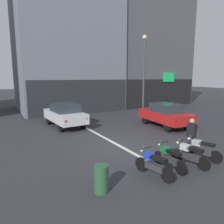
{
  "coord_description": "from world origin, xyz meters",
  "views": [
    {
      "loc": [
        -5.32,
        -8.59,
        3.42
      ],
      "look_at": [
        0.67,
        2.0,
        1.4
      ],
      "focal_mm": 33.46,
      "sensor_mm": 36.0,
      "label": 1
    }
  ],
  "objects_px": {
    "car_red_parked_kerbside": "(165,114)",
    "motorcycle_white_row_centre": "(189,154)",
    "street_lamp": "(144,69)",
    "trash_bin": "(101,179)",
    "motorcycle_green_row_left_mid": "(169,157)",
    "motorcycle_silver_row_right_mid": "(201,149)",
    "motorcycle_blue_row_leftmost": "(153,164)",
    "car_white_crossing_near": "(65,114)",
    "person_by_motorcycles": "(191,137)"
  },
  "relations": [
    {
      "from": "street_lamp",
      "to": "car_white_crossing_near",
      "type": "bearing_deg",
      "value": 171.3
    },
    {
      "from": "car_white_crossing_near",
      "to": "motorcycle_blue_row_leftmost",
      "type": "height_order",
      "value": "car_white_crossing_near"
    },
    {
      "from": "motorcycle_silver_row_right_mid",
      "to": "motorcycle_blue_row_leftmost",
      "type": "bearing_deg",
      "value": -176.04
    },
    {
      "from": "trash_bin",
      "to": "motorcycle_green_row_left_mid",
      "type": "bearing_deg",
      "value": 3.71
    },
    {
      "from": "trash_bin",
      "to": "motorcycle_blue_row_leftmost",
      "type": "bearing_deg",
      "value": 0.19
    },
    {
      "from": "street_lamp",
      "to": "motorcycle_green_row_left_mid",
      "type": "height_order",
      "value": "street_lamp"
    },
    {
      "from": "motorcycle_green_row_left_mid",
      "to": "motorcycle_silver_row_right_mid",
      "type": "bearing_deg",
      "value": 0.2
    },
    {
      "from": "motorcycle_blue_row_leftmost",
      "to": "motorcycle_green_row_left_mid",
      "type": "bearing_deg",
      "value": 11.31
    },
    {
      "from": "motorcycle_green_row_left_mid",
      "to": "motorcycle_silver_row_right_mid",
      "type": "relative_size",
      "value": 1.04
    },
    {
      "from": "street_lamp",
      "to": "motorcycle_blue_row_leftmost",
      "type": "bearing_deg",
      "value": -125.68
    },
    {
      "from": "car_red_parked_kerbside",
      "to": "motorcycle_green_row_left_mid",
      "type": "distance_m",
      "value": 7.08
    },
    {
      "from": "car_white_crossing_near",
      "to": "motorcycle_white_row_centre",
      "type": "height_order",
      "value": "car_white_crossing_near"
    },
    {
      "from": "street_lamp",
      "to": "person_by_motorcycles",
      "type": "distance_m",
      "value": 8.43
    },
    {
      "from": "person_by_motorcycles",
      "to": "trash_bin",
      "type": "bearing_deg",
      "value": -171.28
    },
    {
      "from": "motorcycle_blue_row_leftmost",
      "to": "street_lamp",
      "type": "bearing_deg",
      "value": 54.32
    },
    {
      "from": "car_red_parked_kerbside",
      "to": "motorcycle_white_row_centre",
      "type": "height_order",
      "value": "car_red_parked_kerbside"
    },
    {
      "from": "motorcycle_green_row_left_mid",
      "to": "person_by_motorcycles",
      "type": "height_order",
      "value": "person_by_motorcycles"
    },
    {
      "from": "motorcycle_blue_row_leftmost",
      "to": "person_by_motorcycles",
      "type": "xyz_separation_m",
      "value": [
        2.74,
        0.72,
        0.4
      ]
    },
    {
      "from": "motorcycle_blue_row_leftmost",
      "to": "motorcycle_silver_row_right_mid",
      "type": "xyz_separation_m",
      "value": [
        2.75,
        0.19,
        0.0
      ]
    },
    {
      "from": "motorcycle_silver_row_right_mid",
      "to": "trash_bin",
      "type": "relative_size",
      "value": 1.89
    },
    {
      "from": "motorcycle_white_row_centre",
      "to": "person_by_motorcycles",
      "type": "xyz_separation_m",
      "value": [
        0.91,
        0.71,
        0.4
      ]
    },
    {
      "from": "person_by_motorcycles",
      "to": "trash_bin",
      "type": "xyz_separation_m",
      "value": [
        -4.76,
        -0.73,
        -0.43
      ]
    },
    {
      "from": "car_white_crossing_near",
      "to": "motorcycle_silver_row_right_mid",
      "type": "xyz_separation_m",
      "value": [
        3.16,
        -8.69,
        -0.43
      ]
    },
    {
      "from": "person_by_motorcycles",
      "to": "trash_bin",
      "type": "distance_m",
      "value": 4.84
    },
    {
      "from": "car_white_crossing_near",
      "to": "trash_bin",
      "type": "relative_size",
      "value": 4.96
    },
    {
      "from": "car_white_crossing_near",
      "to": "motorcycle_white_row_centre",
      "type": "relative_size",
      "value": 2.54
    },
    {
      "from": "motorcycle_white_row_centre",
      "to": "trash_bin",
      "type": "relative_size",
      "value": 1.95
    },
    {
      "from": "car_red_parked_kerbside",
      "to": "motorcycle_green_row_left_mid",
      "type": "height_order",
      "value": "car_red_parked_kerbside"
    },
    {
      "from": "car_red_parked_kerbside",
      "to": "motorcycle_silver_row_right_mid",
      "type": "relative_size",
      "value": 2.64
    },
    {
      "from": "motorcycle_silver_row_right_mid",
      "to": "person_by_motorcycles",
      "type": "relative_size",
      "value": 0.96
    },
    {
      "from": "motorcycle_green_row_left_mid",
      "to": "motorcycle_white_row_centre",
      "type": "height_order",
      "value": "same"
    },
    {
      "from": "person_by_motorcycles",
      "to": "motorcycle_green_row_left_mid",
      "type": "bearing_deg",
      "value": -163.5
    },
    {
      "from": "car_red_parked_kerbside",
      "to": "street_lamp",
      "type": "xyz_separation_m",
      "value": [
        0.02,
        2.54,
        3.15
      ]
    },
    {
      "from": "car_white_crossing_near",
      "to": "motorcycle_white_row_centre",
      "type": "distance_m",
      "value": 9.15
    },
    {
      "from": "car_red_parked_kerbside",
      "to": "motorcycle_white_row_centre",
      "type": "relative_size",
      "value": 2.56
    },
    {
      "from": "motorcycle_silver_row_right_mid",
      "to": "person_by_motorcycles",
      "type": "distance_m",
      "value": 0.67
    },
    {
      "from": "motorcycle_green_row_left_mid",
      "to": "motorcycle_white_row_centre",
      "type": "distance_m",
      "value": 0.93
    },
    {
      "from": "motorcycle_green_row_left_mid",
      "to": "motorcycle_silver_row_right_mid",
      "type": "xyz_separation_m",
      "value": [
        1.83,
        0.01,
        0.0
      ]
    },
    {
      "from": "car_red_parked_kerbside",
      "to": "motorcycle_blue_row_leftmost",
      "type": "xyz_separation_m",
      "value": [
        -5.69,
        -5.4,
        -0.43
      ]
    },
    {
      "from": "motorcycle_blue_row_leftmost",
      "to": "motorcycle_white_row_centre",
      "type": "bearing_deg",
      "value": 0.49
    },
    {
      "from": "car_white_crossing_near",
      "to": "motorcycle_green_row_left_mid",
      "type": "distance_m",
      "value": 8.81
    },
    {
      "from": "street_lamp",
      "to": "trash_bin",
      "type": "height_order",
      "value": "street_lamp"
    },
    {
      "from": "person_by_motorcycles",
      "to": "motorcycle_silver_row_right_mid",
      "type": "bearing_deg",
      "value": -89.32
    },
    {
      "from": "car_red_parked_kerbside",
      "to": "motorcycle_white_row_centre",
      "type": "xyz_separation_m",
      "value": [
        -3.85,
        -5.39,
        -0.43
      ]
    },
    {
      "from": "motorcycle_silver_row_right_mid",
      "to": "car_red_parked_kerbside",
      "type": "bearing_deg",
      "value": 60.6
    },
    {
      "from": "car_white_crossing_near",
      "to": "car_red_parked_kerbside",
      "type": "bearing_deg",
      "value": -29.66
    },
    {
      "from": "car_red_parked_kerbside",
      "to": "person_by_motorcycles",
      "type": "relative_size",
      "value": 2.54
    },
    {
      "from": "car_white_crossing_near",
      "to": "motorcycle_green_row_left_mid",
      "type": "height_order",
      "value": "car_white_crossing_near"
    },
    {
      "from": "motorcycle_white_row_centre",
      "to": "person_by_motorcycles",
      "type": "distance_m",
      "value": 1.22
    },
    {
      "from": "motorcycle_green_row_left_mid",
      "to": "person_by_motorcycles",
      "type": "distance_m",
      "value": 1.94
    }
  ]
}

